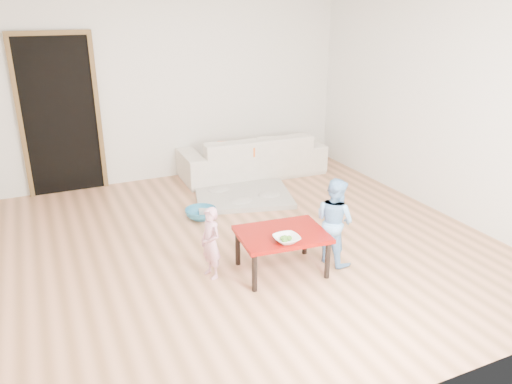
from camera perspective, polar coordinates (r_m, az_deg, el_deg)
floor at (r=5.43m, az=-0.88°, el=-5.74°), size 5.00×5.00×0.01m
back_wall at (r=7.30m, az=-9.01°, el=11.71°), size 5.00×0.02×2.60m
right_wall at (r=6.39m, az=20.35°, el=9.39°), size 0.02×5.00×2.60m
doorway at (r=7.08m, az=-21.48°, el=7.98°), size 1.02×0.08×2.11m
sofa at (r=7.43m, az=-0.44°, el=4.27°), size 2.15×0.91×0.62m
cushion at (r=7.14m, az=-2.34°, el=4.94°), size 0.59×0.56×0.13m
red_table at (r=4.79m, az=2.94°, el=-6.85°), size 0.87×0.69×0.41m
bowl at (r=4.51m, az=3.52°, el=-5.39°), size 0.23×0.23×0.06m
broccoli at (r=4.51m, az=3.52°, el=-5.40°), size 0.12×0.12×0.06m
child_pink at (r=4.65m, az=-5.19°, el=-5.83°), size 0.22×0.29×0.69m
child_blue at (r=4.93m, az=8.96°, el=-3.28°), size 0.44×0.50×0.87m
basin at (r=6.02m, az=-6.31°, el=-2.46°), size 0.38×0.38×0.12m
blanket at (r=6.62m, az=-1.49°, el=-0.41°), size 1.45×1.30×0.06m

